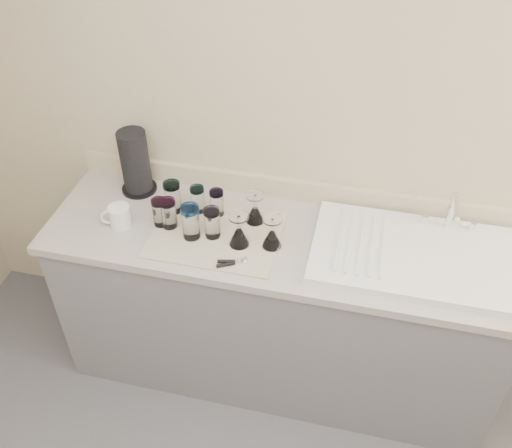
% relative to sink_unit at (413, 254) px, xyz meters
% --- Properties ---
extents(room_envelope, '(3.54, 3.50, 2.52)m').
position_rel_sink_unit_xyz_m(room_envelope, '(-0.55, -1.20, 0.64)').
color(room_envelope, '#4E4E53').
rests_on(room_envelope, ground).
extents(counter_unit, '(2.06, 0.62, 0.90)m').
position_rel_sink_unit_xyz_m(counter_unit, '(-0.55, -0.00, -0.47)').
color(counter_unit, slate).
rests_on(counter_unit, ground).
extents(sink_unit, '(0.82, 0.50, 0.22)m').
position_rel_sink_unit_xyz_m(sink_unit, '(0.00, 0.00, 0.00)').
color(sink_unit, white).
rests_on(sink_unit, counter_unit).
extents(dish_towel, '(0.55, 0.42, 0.01)m').
position_rel_sink_unit_xyz_m(dish_towel, '(-0.83, -0.05, -0.02)').
color(dish_towel, beige).
rests_on(dish_towel, counter_unit).
extents(tumbler_teal, '(0.08, 0.08, 0.15)m').
position_rel_sink_unit_xyz_m(tumbler_teal, '(-1.06, 0.06, 0.07)').
color(tumbler_teal, white).
rests_on(tumbler_teal, dish_towel).
extents(tumbler_cyan, '(0.06, 0.06, 0.13)m').
position_rel_sink_unit_xyz_m(tumbler_cyan, '(-0.95, 0.08, 0.05)').
color(tumbler_cyan, white).
rests_on(tumbler_cyan, dish_towel).
extents(tumbler_purple, '(0.06, 0.06, 0.13)m').
position_rel_sink_unit_xyz_m(tumbler_purple, '(-0.86, 0.08, 0.05)').
color(tumbler_purple, white).
rests_on(tumbler_purple, dish_towel).
extents(tumbler_magenta, '(0.07, 0.07, 0.14)m').
position_rel_sink_unit_xyz_m(tumbler_magenta, '(-1.04, -0.05, 0.06)').
color(tumbler_magenta, white).
rests_on(tumbler_magenta, dish_towel).
extents(tumbler_blue, '(0.08, 0.08, 0.16)m').
position_rel_sink_unit_xyz_m(tumbler_blue, '(-0.92, -0.09, 0.07)').
color(tumbler_blue, white).
rests_on(tumbler_blue, dish_towel).
extents(tumbler_lavender, '(0.07, 0.07, 0.14)m').
position_rel_sink_unit_xyz_m(tumbler_lavender, '(-0.84, -0.06, 0.06)').
color(tumbler_lavender, white).
rests_on(tumbler_lavender, dish_towel).
extents(tumbler_extra, '(0.07, 0.07, 0.13)m').
position_rel_sink_unit_xyz_m(tumbler_extra, '(-1.08, -0.04, 0.06)').
color(tumbler_extra, white).
rests_on(tumbler_extra, dish_towel).
extents(goblet_back_left, '(0.08, 0.08, 0.15)m').
position_rel_sink_unit_xyz_m(goblet_back_left, '(-0.68, 0.07, 0.04)').
color(goblet_back_left, white).
rests_on(goblet_back_left, dish_towel).
extents(goblet_front_left, '(0.09, 0.09, 0.15)m').
position_rel_sink_unit_xyz_m(goblet_front_left, '(-0.71, -0.09, 0.04)').
color(goblet_front_left, white).
rests_on(goblet_front_left, dish_towel).
extents(goblet_front_right, '(0.08, 0.08, 0.15)m').
position_rel_sink_unit_xyz_m(goblet_front_right, '(-0.58, -0.07, 0.04)').
color(goblet_front_right, white).
rests_on(goblet_front_right, dish_towel).
extents(can_opener, '(0.12, 0.07, 0.02)m').
position_rel_sink_unit_xyz_m(can_opener, '(-0.71, -0.21, -0.00)').
color(can_opener, silver).
rests_on(can_opener, dish_towel).
extents(white_mug, '(0.14, 0.12, 0.10)m').
position_rel_sink_unit_xyz_m(white_mug, '(-1.26, -0.08, 0.03)').
color(white_mug, white).
rests_on(white_mug, counter_unit).
extents(paper_towel_roll, '(0.17, 0.17, 0.31)m').
position_rel_sink_unit_xyz_m(paper_towel_roll, '(-1.27, 0.18, 0.13)').
color(paper_towel_roll, black).
rests_on(paper_towel_roll, counter_unit).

